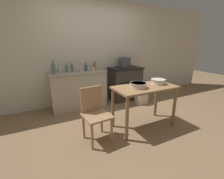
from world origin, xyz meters
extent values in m
plane|color=#896B4C|center=(0.00, 0.00, 0.00)|extent=(14.00, 14.00, 0.00)
cube|color=beige|center=(0.00, 1.58, 1.27)|extent=(8.00, 0.07, 2.55)
cube|color=#B2A893|center=(-0.54, 1.28, 0.42)|extent=(1.25, 0.53, 0.84)
cube|color=gray|center=(-0.54, 1.28, 0.86)|extent=(1.28, 0.56, 0.03)
cube|color=#38332D|center=(0.76, 1.28, 0.43)|extent=(0.82, 0.53, 0.85)
cube|color=black|center=(0.76, 1.28, 0.87)|extent=(0.86, 0.57, 0.04)
cube|color=black|center=(0.76, 1.01, 0.37)|extent=(0.57, 0.01, 0.36)
cube|color=#997047|center=(0.29, -0.16, 0.76)|extent=(1.12, 0.57, 0.03)
cylinder|color=olive|center=(-0.22, -0.40, 0.37)|extent=(0.06, 0.06, 0.74)
cylinder|color=olive|center=(0.80, -0.40, 0.37)|extent=(0.06, 0.06, 0.74)
cylinder|color=olive|center=(-0.22, 0.08, 0.37)|extent=(0.06, 0.06, 0.74)
cylinder|color=olive|center=(0.80, 0.08, 0.37)|extent=(0.06, 0.06, 0.74)
cube|color=#A87F56|center=(-0.63, -0.18, 0.43)|extent=(0.43, 0.43, 0.03)
cube|color=#A87F56|center=(-0.65, 0.00, 0.65)|extent=(0.36, 0.06, 0.41)
cylinder|color=#A87F56|center=(-0.78, -0.36, 0.21)|extent=(0.04, 0.04, 0.41)
cylinder|color=#A87F56|center=(-0.45, -0.33, 0.21)|extent=(0.04, 0.04, 0.41)
cylinder|color=#A87F56|center=(-0.81, -0.03, 0.21)|extent=(0.04, 0.04, 0.41)
cylinder|color=#A87F56|center=(-0.48, 0.00, 0.21)|extent=(0.04, 0.04, 0.41)
cube|color=beige|center=(0.96, 0.78, 0.21)|extent=(0.29, 0.20, 0.42)
cylinder|color=#4C4C51|center=(0.78, 1.35, 1.01)|extent=(0.31, 0.31, 0.24)
cylinder|color=#4C4C51|center=(0.78, 1.35, 1.14)|extent=(0.32, 0.32, 0.02)
sphere|color=black|center=(0.78, 1.35, 1.16)|extent=(0.02, 0.02, 0.02)
cylinder|color=silver|center=(0.13, -0.17, 0.82)|extent=(0.26, 0.26, 0.09)
cylinder|color=beige|center=(0.13, -0.17, 0.86)|extent=(0.28, 0.28, 0.01)
cylinder|color=silver|center=(0.62, -0.12, 0.82)|extent=(0.25, 0.25, 0.09)
cylinder|color=beige|center=(0.62, -0.12, 0.86)|extent=(0.27, 0.27, 0.01)
cylinder|color=#3D5675|center=(-0.32, 1.32, 0.94)|extent=(0.08, 0.08, 0.15)
cylinder|color=#3D5675|center=(-0.32, 1.32, 1.05)|extent=(0.03, 0.03, 0.06)
cylinder|color=#517F5B|center=(-1.05, 1.33, 0.98)|extent=(0.08, 0.08, 0.21)
cylinder|color=#517F5B|center=(-1.05, 1.33, 1.12)|extent=(0.03, 0.03, 0.08)
cylinder|color=olive|center=(-0.04, 1.44, 0.96)|extent=(0.07, 0.07, 0.17)
cylinder|color=olive|center=(-0.04, 1.44, 1.07)|extent=(0.03, 0.03, 0.07)
cylinder|color=#517F5B|center=(-0.76, 1.37, 0.94)|extent=(0.06, 0.06, 0.15)
cylinder|color=#517F5B|center=(-0.76, 1.37, 1.04)|extent=(0.02, 0.02, 0.06)
cylinder|color=silver|center=(-0.89, 1.45, 0.93)|extent=(0.08, 0.08, 0.13)
cylinder|color=silver|center=(-0.89, 1.45, 1.02)|extent=(0.03, 0.03, 0.05)
cylinder|color=#517F5B|center=(-0.62, 1.43, 0.95)|extent=(0.06, 0.06, 0.16)
cylinder|color=#517F5B|center=(-0.62, 1.43, 1.06)|extent=(0.02, 0.02, 0.06)
cylinder|color=beige|center=(-0.18, 1.19, 0.91)|extent=(0.09, 0.09, 0.08)
cylinder|color=beige|center=(-0.47, 1.26, 0.92)|extent=(0.07, 0.07, 0.09)
camera|label=1|loc=(-1.36, -2.15, 1.49)|focal=24.00mm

